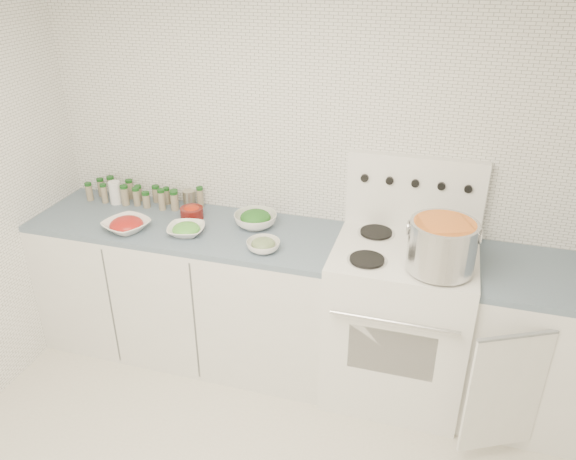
% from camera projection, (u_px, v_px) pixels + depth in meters
% --- Properties ---
extents(room_walls, '(3.54, 3.04, 2.52)m').
position_uv_depth(room_walls, '(237.00, 232.00, 1.82)').
color(room_walls, white).
rests_on(room_walls, ground).
extents(counter_left, '(1.85, 0.62, 0.90)m').
position_uv_depth(counter_left, '(190.00, 288.00, 3.55)').
color(counter_left, white).
rests_on(counter_left, ground).
extents(stove, '(0.76, 0.70, 1.36)m').
position_uv_depth(stove, '(398.00, 317.00, 3.19)').
color(stove, white).
rests_on(stove, ground).
extents(counter_right, '(0.89, 0.81, 0.90)m').
position_uv_depth(counter_right, '(552.00, 350.00, 3.01)').
color(counter_right, white).
rests_on(counter_right, ground).
extents(stock_pot, '(0.35, 0.33, 0.25)m').
position_uv_depth(stock_pot, '(442.00, 244.00, 2.74)').
color(stock_pot, silver).
rests_on(stock_pot, stove).
extents(bowl_tomato, '(0.32, 0.32, 0.08)m').
position_uv_depth(bowl_tomato, '(126.00, 225.00, 3.26)').
color(bowl_tomato, white).
rests_on(bowl_tomato, counter_left).
extents(bowl_snowpea, '(0.25, 0.25, 0.07)m').
position_uv_depth(bowl_snowpea, '(186.00, 229.00, 3.22)').
color(bowl_snowpea, white).
rests_on(bowl_snowpea, counter_left).
extents(bowl_broccoli, '(0.28, 0.28, 0.10)m').
position_uv_depth(bowl_broccoli, '(256.00, 219.00, 3.30)').
color(bowl_broccoli, white).
rests_on(bowl_broccoli, counter_left).
extents(bowl_zucchini, '(0.24, 0.24, 0.07)m').
position_uv_depth(bowl_zucchini, '(263.00, 245.00, 3.04)').
color(bowl_zucchini, white).
rests_on(bowl_zucchini, counter_left).
extents(bowl_pepper, '(0.14, 0.14, 0.09)m').
position_uv_depth(bowl_pepper, '(192.00, 212.00, 3.40)').
color(bowl_pepper, '#5C120F').
rests_on(bowl_pepper, counter_left).
extents(salt_canister, '(0.09, 0.09, 0.15)m').
position_uv_depth(salt_canister, '(115.00, 193.00, 3.58)').
color(salt_canister, white).
rests_on(salt_canister, counter_left).
extents(tin_can, '(0.09, 0.09, 0.10)m').
position_uv_depth(tin_can, '(189.00, 198.00, 3.56)').
color(tin_can, '#ABA490').
rests_on(tin_can, counter_left).
extents(spice_cluster, '(0.78, 0.16, 0.14)m').
position_uv_depth(spice_cluster, '(140.00, 194.00, 3.59)').
color(spice_cluster, gray).
rests_on(spice_cluster, counter_left).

